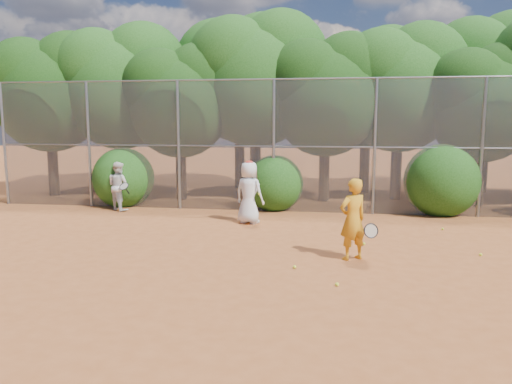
# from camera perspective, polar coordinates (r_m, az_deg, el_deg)

# --- Properties ---
(ground) EXTENTS (80.00, 80.00, 0.00)m
(ground) POSITION_cam_1_polar(r_m,az_deg,el_deg) (9.56, 3.67, -8.84)
(ground) COLOR #994D22
(ground) RESTS_ON ground
(fence_back) EXTENTS (20.05, 0.09, 4.03)m
(fence_back) POSITION_cam_1_polar(r_m,az_deg,el_deg) (15.14, 5.36, 5.39)
(fence_back) COLOR gray
(fence_back) RESTS_ON ground
(tree_0) EXTENTS (4.38, 3.81, 6.00)m
(tree_0) POSITION_cam_1_polar(r_m,az_deg,el_deg) (20.00, -22.44, 10.90)
(tree_0) COLOR black
(tree_0) RESTS_ON ground
(tree_1) EXTENTS (4.64, 4.03, 6.35)m
(tree_1) POSITION_cam_1_polar(r_m,az_deg,el_deg) (19.31, -15.17, 12.04)
(tree_1) COLOR black
(tree_1) RESTS_ON ground
(tree_2) EXTENTS (3.99, 3.47, 5.47)m
(tree_2) POSITION_cam_1_polar(r_m,az_deg,el_deg) (17.74, -8.54, 10.71)
(tree_2) COLOR black
(tree_2) RESTS_ON ground
(tree_3) EXTENTS (4.89, 4.26, 6.70)m
(tree_3) POSITION_cam_1_polar(r_m,az_deg,el_deg) (18.22, 0.15, 13.29)
(tree_3) COLOR black
(tree_3) RESTS_ON ground
(tree_4) EXTENTS (4.19, 3.64, 5.73)m
(tree_4) POSITION_cam_1_polar(r_m,az_deg,el_deg) (17.36, 8.16, 11.35)
(tree_4) COLOR black
(tree_4) RESTS_ON ground
(tree_5) EXTENTS (4.51, 3.92, 6.17)m
(tree_5) POSITION_cam_1_polar(r_m,az_deg,el_deg) (18.32, 16.24, 11.85)
(tree_5) COLOR black
(tree_5) RESTS_ON ground
(tree_6) EXTENTS (3.86, 3.36, 5.29)m
(tree_6) POSITION_cam_1_polar(r_m,az_deg,el_deg) (17.79, 24.68, 9.67)
(tree_6) COLOR black
(tree_6) RESTS_ON ground
(tree_9) EXTENTS (4.83, 4.20, 6.62)m
(tree_9) POSITION_cam_1_polar(r_m,az_deg,el_deg) (21.82, -15.14, 12.04)
(tree_9) COLOR black
(tree_9) RESTS_ON ground
(tree_10) EXTENTS (5.15, 4.48, 7.06)m
(tree_10) POSITION_cam_1_polar(r_m,az_deg,el_deg) (20.57, -1.72, 13.37)
(tree_10) COLOR black
(tree_10) RESTS_ON ground
(tree_11) EXTENTS (4.64, 4.03, 6.35)m
(tree_11) POSITION_cam_1_polar(r_m,az_deg,el_deg) (19.82, 12.73, 12.02)
(tree_11) COLOR black
(tree_11) RESTS_ON ground
(tree_12) EXTENTS (5.02, 4.37, 6.88)m
(tree_12) POSITION_cam_1_polar(r_m,az_deg,el_deg) (21.21, 25.16, 12.13)
(tree_12) COLOR black
(tree_12) RESTS_ON ground
(bush_0) EXTENTS (2.00, 2.00, 2.00)m
(bush_0) POSITION_cam_1_polar(r_m,az_deg,el_deg) (16.93, -14.92, 1.88)
(bush_0) COLOR #194611
(bush_0) RESTS_ON ground
(bush_1) EXTENTS (1.80, 1.80, 1.80)m
(bush_1) POSITION_cam_1_polar(r_m,az_deg,el_deg) (15.62, 2.14, 1.27)
(bush_1) COLOR #194611
(bush_1) RESTS_ON ground
(bush_2) EXTENTS (2.20, 2.20, 2.20)m
(bush_2) POSITION_cam_1_polar(r_m,az_deg,el_deg) (15.82, 20.45, 1.57)
(bush_2) COLOR #194611
(bush_2) RESTS_ON ground
(player_yellow) EXTENTS (0.87, 0.66, 1.66)m
(player_yellow) POSITION_cam_1_polar(r_m,az_deg,el_deg) (10.19, 11.01, -3.09)
(player_yellow) COLOR orange
(player_yellow) RESTS_ON ground
(player_teen) EXTENTS (0.97, 0.81, 1.72)m
(player_teen) POSITION_cam_1_polar(r_m,az_deg,el_deg) (13.50, -0.79, -0.04)
(player_teen) COLOR white
(player_teen) RESTS_ON ground
(player_white) EXTENTS (0.94, 0.88, 1.52)m
(player_white) POSITION_cam_1_polar(r_m,az_deg,el_deg) (16.05, -15.41, 0.66)
(player_white) COLOR silver
(player_white) RESTS_ON ground
(ball_0) EXTENTS (0.07, 0.07, 0.07)m
(ball_0) POSITION_cam_1_polar(r_m,az_deg,el_deg) (11.54, 12.23, -5.82)
(ball_0) COLOR #CCD927
(ball_0) RESTS_ON ground
(ball_1) EXTENTS (0.07, 0.07, 0.07)m
(ball_1) POSITION_cam_1_polar(r_m,az_deg,el_deg) (13.19, 12.65, -4.06)
(ball_1) COLOR #CCD927
(ball_1) RESTS_ON ground
(ball_2) EXTENTS (0.07, 0.07, 0.07)m
(ball_2) POSITION_cam_1_polar(r_m,az_deg,el_deg) (8.73, 9.24, -10.38)
(ball_2) COLOR #CCD927
(ball_2) RESTS_ON ground
(ball_3) EXTENTS (0.07, 0.07, 0.07)m
(ball_3) POSITION_cam_1_polar(r_m,az_deg,el_deg) (11.41, 24.29, -6.54)
(ball_3) COLOR #CCD927
(ball_3) RESTS_ON ground
(ball_4) EXTENTS (0.07, 0.07, 0.07)m
(ball_4) POSITION_cam_1_polar(r_m,az_deg,el_deg) (9.60, 4.43, -8.55)
(ball_4) COLOR #CCD927
(ball_4) RESTS_ON ground
(ball_5) EXTENTS (0.07, 0.07, 0.07)m
(ball_5) POSITION_cam_1_polar(r_m,az_deg,el_deg) (13.66, 20.55, -3.97)
(ball_5) COLOR #CCD927
(ball_5) RESTS_ON ground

